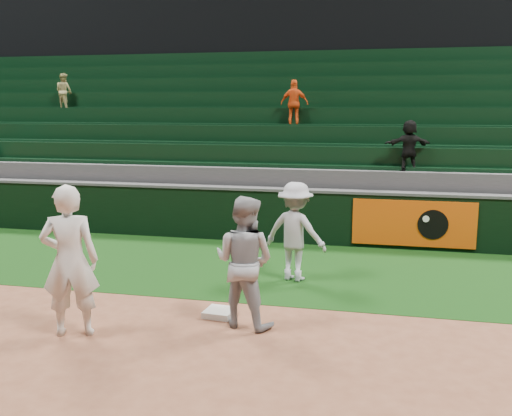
{
  "coord_description": "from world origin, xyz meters",
  "views": [
    {
      "loc": [
        2.33,
        -7.49,
        3.1
      ],
      "look_at": [
        0.12,
        2.3,
        1.3
      ],
      "focal_mm": 40.0,
      "sensor_mm": 36.0,
      "label": 1
    }
  ],
  "objects_px": {
    "first_base": "(220,313)",
    "base_coach": "(295,232)",
    "first_baseman": "(70,261)",
    "baserunner": "(244,262)"
  },
  "relations": [
    {
      "from": "first_base",
      "to": "base_coach",
      "type": "relative_size",
      "value": 0.24
    },
    {
      "from": "first_base",
      "to": "baserunner",
      "type": "distance_m",
      "value": 1.03
    },
    {
      "from": "first_base",
      "to": "first_baseman",
      "type": "xyz_separation_m",
      "value": [
        -1.77,
        -1.11,
        1.0
      ]
    },
    {
      "from": "first_base",
      "to": "base_coach",
      "type": "bearing_deg",
      "value": 67.76
    },
    {
      "from": "first_base",
      "to": "first_baseman",
      "type": "relative_size",
      "value": 0.2
    },
    {
      "from": "first_baseman",
      "to": "base_coach",
      "type": "distance_m",
      "value": 4.06
    },
    {
      "from": "first_base",
      "to": "first_baseman",
      "type": "height_order",
      "value": "first_baseman"
    },
    {
      "from": "first_base",
      "to": "base_coach",
      "type": "distance_m",
      "value": 2.34
    },
    {
      "from": "first_base",
      "to": "baserunner",
      "type": "height_order",
      "value": "baserunner"
    },
    {
      "from": "first_baseman",
      "to": "baserunner",
      "type": "distance_m",
      "value": 2.37
    }
  ]
}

